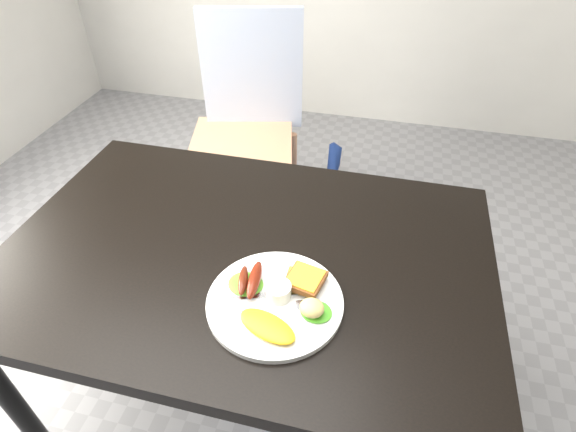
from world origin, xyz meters
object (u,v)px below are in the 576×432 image
at_px(person, 302,130).
at_px(plate, 275,302).
at_px(dining_table, 246,255).
at_px(dining_chair, 242,146).

height_order(person, plate, person).
distance_m(dining_table, person, 0.62).
bearing_deg(dining_chair, person, -56.10).
height_order(dining_table, person, person).
relative_size(dining_chair, plate, 1.55).
relative_size(dining_table, plate, 4.03).
bearing_deg(plate, person, 97.93).
distance_m(person, plate, 0.78).
distance_m(dining_table, plate, 0.19).
height_order(dining_table, dining_chair, dining_table).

